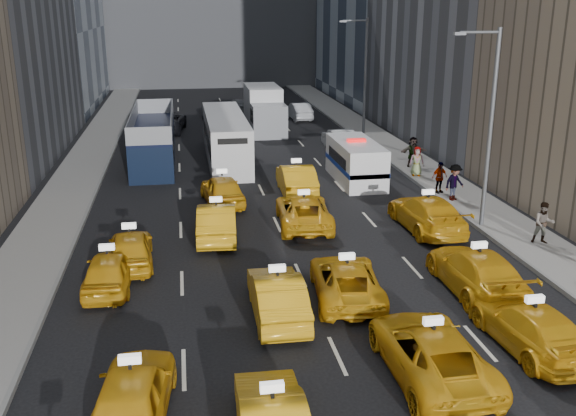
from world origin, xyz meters
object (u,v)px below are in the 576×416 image
nypd_van (356,162)px  box_truck (264,110)px  double_decker (153,138)px  city_bus (226,138)px

nypd_van → box_truck: 16.77m
double_decker → city_bus: bearing=2.2°
nypd_van → city_bus: bearing=135.1°
city_bus → double_decker: bearing=-179.0°
nypd_van → double_decker: 13.60m
double_decker → box_truck: box_truck is taller
nypd_van → box_truck: box_truck is taller
box_truck → city_bus: bearing=-107.6°
city_bus → box_truck: size_ratio=1.52×
box_truck → double_decker: bearing=-127.9°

